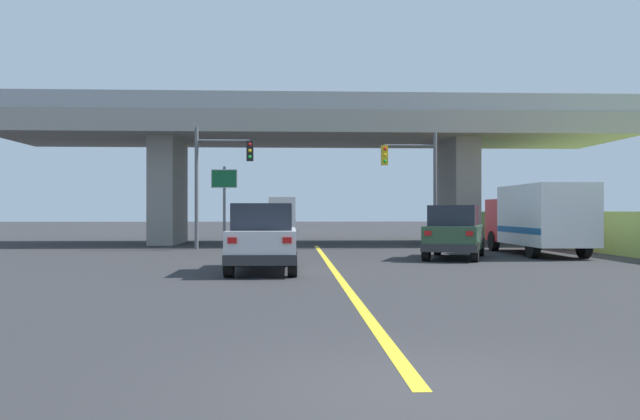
{
  "coord_description": "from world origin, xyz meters",
  "views": [
    {
      "loc": [
        -1.3,
        -6.38,
        1.79
      ],
      "look_at": [
        0.1,
        25.16,
        1.86
      ],
      "focal_mm": 36.6,
      "sensor_mm": 36.0,
      "label": 1
    }
  ],
  "objects_px": {
    "suv_crossing": "(455,232)",
    "highway_sign": "(224,189)",
    "box_truck": "(538,218)",
    "traffic_signal_farside": "(215,172)",
    "traffic_signal_nearside": "(417,175)",
    "semi_truck_distant": "(282,214)",
    "suv_lead": "(263,237)"
  },
  "relations": [
    {
      "from": "traffic_signal_farside",
      "to": "semi_truck_distant",
      "type": "bearing_deg",
      "value": 84.3
    },
    {
      "from": "suv_crossing",
      "to": "semi_truck_distant",
      "type": "bearing_deg",
      "value": 121.2
    },
    {
      "from": "suv_lead",
      "to": "suv_crossing",
      "type": "height_order",
      "value": "same"
    },
    {
      "from": "traffic_signal_nearside",
      "to": "highway_sign",
      "type": "relative_size",
      "value": 1.37
    },
    {
      "from": "traffic_signal_nearside",
      "to": "traffic_signal_farside",
      "type": "bearing_deg",
      "value": -175.94
    },
    {
      "from": "highway_sign",
      "to": "suv_crossing",
      "type": "bearing_deg",
      "value": -45.42
    },
    {
      "from": "semi_truck_distant",
      "to": "suv_lead",
      "type": "bearing_deg",
      "value": -90.05
    },
    {
      "from": "traffic_signal_farside",
      "to": "semi_truck_distant",
      "type": "xyz_separation_m",
      "value": [
        2.81,
        28.12,
        -2.07
      ]
    },
    {
      "from": "suv_crossing",
      "to": "box_truck",
      "type": "relative_size",
      "value": 0.68
    },
    {
      "from": "box_truck",
      "to": "semi_truck_distant",
      "type": "relative_size",
      "value": 1.02
    },
    {
      "from": "suv_lead",
      "to": "semi_truck_distant",
      "type": "distance_m",
      "value": 39.7
    },
    {
      "from": "traffic_signal_farside",
      "to": "traffic_signal_nearside",
      "type": "bearing_deg",
      "value": 4.06
    },
    {
      "from": "suv_crossing",
      "to": "traffic_signal_farside",
      "type": "distance_m",
      "value": 12.1
    },
    {
      "from": "suv_crossing",
      "to": "traffic_signal_nearside",
      "type": "xyz_separation_m",
      "value": [
        -0.01,
        7.27,
        2.59
      ]
    },
    {
      "from": "suv_lead",
      "to": "box_truck",
      "type": "distance_m",
      "value": 13.11
    },
    {
      "from": "semi_truck_distant",
      "to": "highway_sign",
      "type": "bearing_deg",
      "value": -96.25
    },
    {
      "from": "traffic_signal_farside",
      "to": "suv_crossing",
      "type": "bearing_deg",
      "value": -33.85
    },
    {
      "from": "box_truck",
      "to": "semi_truck_distant",
      "type": "bearing_deg",
      "value": 108.63
    },
    {
      "from": "suv_crossing",
      "to": "traffic_signal_nearside",
      "type": "distance_m",
      "value": 7.72
    },
    {
      "from": "box_truck",
      "to": "semi_truck_distant",
      "type": "distance_m",
      "value": 34.47
    },
    {
      "from": "suv_lead",
      "to": "suv_crossing",
      "type": "relative_size",
      "value": 1.0
    },
    {
      "from": "box_truck",
      "to": "traffic_signal_nearside",
      "type": "xyz_separation_m",
      "value": [
        -4.03,
        5.24,
        2.07
      ]
    },
    {
      "from": "traffic_signal_farside",
      "to": "box_truck",
      "type": "bearing_deg",
      "value": -18.19
    },
    {
      "from": "suv_lead",
      "to": "traffic_signal_nearside",
      "type": "xyz_separation_m",
      "value": [
        7.03,
        12.27,
        2.58
      ]
    },
    {
      "from": "highway_sign",
      "to": "semi_truck_distant",
      "type": "bearing_deg",
      "value": 83.75
    },
    {
      "from": "box_truck",
      "to": "traffic_signal_farside",
      "type": "xyz_separation_m",
      "value": [
        -13.82,
        4.54,
        2.14
      ]
    },
    {
      "from": "suv_crossing",
      "to": "highway_sign",
      "type": "height_order",
      "value": "highway_sign"
    },
    {
      "from": "box_truck",
      "to": "traffic_signal_farside",
      "type": "relative_size",
      "value": 1.22
    },
    {
      "from": "suv_lead",
      "to": "suv_crossing",
      "type": "distance_m",
      "value": 8.63
    },
    {
      "from": "suv_lead",
      "to": "traffic_signal_nearside",
      "type": "distance_m",
      "value": 14.37
    },
    {
      "from": "box_truck",
      "to": "suv_crossing",
      "type": "bearing_deg",
      "value": -153.18
    },
    {
      "from": "highway_sign",
      "to": "traffic_signal_farside",
      "type": "bearing_deg",
      "value": -91.53
    }
  ]
}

